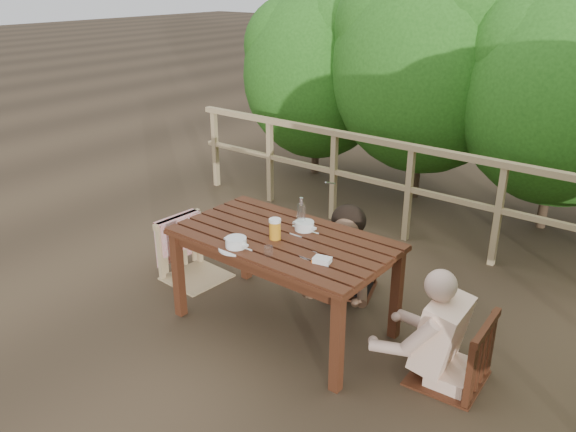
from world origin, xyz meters
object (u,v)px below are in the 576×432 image
Objects in this scene: table at (284,282)px; tumbler at (269,251)px; woman at (353,221)px; bottle at (301,214)px; chair_left at (193,226)px; chair_right at (454,318)px; butter_tub at (322,261)px; soup_near at (236,243)px; soup_far at (304,227)px; diner_right at (462,297)px; beer_glass at (275,230)px; chair_far at (351,245)px.

table is 0.52m from tumbler.
woman reaches higher than bottle.
chair_left reaches higher than chair_right.
table is 21.49× the size of tumbler.
soup_near is at bearing -176.79° from butter_tub.
soup_far is at bearing 69.15° from soup_near.
butter_tub is (0.36, 0.13, -0.01)m from tumbler.
table is 0.54m from bottle.
soup_near is (-1.45, -0.51, 0.14)m from diner_right.
diner_right reaches higher than chair_right.
diner_right is at bearing -0.92° from bottle.
woman is 1.10m from tumbler.
tumbler reaches higher than butter_tub.
butter_tub is (0.48, -0.10, -0.06)m from beer_glass.
butter_tub is (-0.84, -0.33, 0.12)m from diner_right.
table is 0.56m from soup_near.
table is at bearing 66.48° from soup_near.
woman is at bearing 82.26° from bottle.
diner_right reaches higher than tumbler.
chair_far is at bearing 77.19° from soup_near.
woman is 1.04m from butter_tub.
chair_right is at bearing 10.35° from beer_glass.
chair_left is 4.15× the size of soup_far.
chair_far is at bearing 90.12° from tumbler.
diner_right is 0.91m from butter_tub.
soup_near is (-0.25, -1.12, 0.36)m from chair_far.
chair_right is 8.20× the size of butter_tub.
chair_left is at bearing 11.93° from woman.
bottle is (0.17, 0.53, 0.09)m from soup_near.
soup_far is 0.10m from bottle.
diner_right is at bearing 86.70° from chair_right.
diner_right is 1.26m from soup_far.
soup_near is at bearing -110.85° from soup_far.
bottle is (1.11, 0.08, 0.37)m from chair_left.
chair_left reaches higher than chair_far.
chair_far is at bearing 59.76° from diner_right.
bottle reaches higher than beer_glass.
tumbler is at bearing -105.50° from chair_left.
woman reaches higher than beer_glass.
soup_near is 3.37× the size of tumbler.
chair_left is 0.78× the size of diner_right.
table is 1.10m from chair_left.
diner_right is at bearing 8.96° from butter_tub.
beer_glass is 0.26m from bottle.
chair_left is 4.02× the size of soup_near.
butter_tub is at bearing -20.40° from table.
chair_right reaches higher than table.
soup_far is (0.05, 0.18, 0.41)m from table.
chair_left is 1.38m from woman.
diner_right reaches higher than butter_tub.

